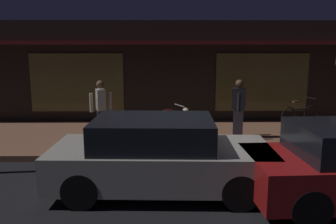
# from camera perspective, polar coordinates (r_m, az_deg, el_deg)

# --- Properties ---
(ground_plane) EXTENTS (60.00, 60.00, 0.00)m
(ground_plane) POSITION_cam_1_polar(r_m,az_deg,el_deg) (7.52, 0.95, -10.57)
(ground_plane) COLOR black
(sidewalk_slab) EXTENTS (18.00, 4.00, 0.15)m
(sidewalk_slab) POSITION_cam_1_polar(r_m,az_deg,el_deg) (10.35, 0.47, -4.14)
(sidewalk_slab) COLOR brown
(sidewalk_slab) RESTS_ON ground_plane
(storefront_building) EXTENTS (18.00, 3.30, 3.60)m
(storefront_building) POSITION_cam_1_polar(r_m,az_deg,el_deg) (13.43, 0.18, 6.77)
(storefront_building) COLOR black
(storefront_building) RESTS_ON ground_plane
(motorcycle) EXTENTS (1.57, 0.92, 0.97)m
(motorcycle) POSITION_cam_1_polar(r_m,az_deg,el_deg) (9.60, -0.64, -1.81)
(motorcycle) COLOR black
(motorcycle) RESTS_ON sidewalk_slab
(bicycle_parked) EXTENTS (1.52, 0.74, 0.91)m
(bicycle_parked) POSITION_cam_1_polar(r_m,az_deg,el_deg) (12.21, 20.88, -0.48)
(bicycle_parked) COLOR black
(bicycle_parked) RESTS_ON sidewalk_slab
(person_photographer) EXTENTS (0.61, 0.43, 1.67)m
(person_photographer) POSITION_cam_1_polar(r_m,az_deg,el_deg) (9.77, -10.94, 0.48)
(person_photographer) COLOR #28232D
(person_photographer) RESTS_ON sidewalk_slab
(person_bystander) EXTENTS (0.42, 0.62, 1.67)m
(person_bystander) POSITION_cam_1_polar(r_m,az_deg,el_deg) (10.02, 11.51, 0.72)
(person_bystander) COLOR #28232D
(person_bystander) RESTS_ON sidewalk_slab
(parked_car_near) EXTENTS (4.15, 1.89, 1.42)m
(parked_car_near) POSITION_cam_1_polar(r_m,az_deg,el_deg) (6.61, -1.47, -7.15)
(parked_car_near) COLOR black
(parked_car_near) RESTS_ON ground_plane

